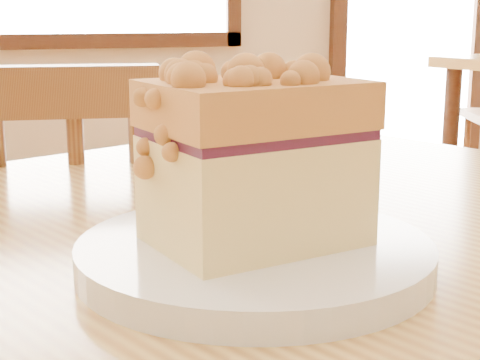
% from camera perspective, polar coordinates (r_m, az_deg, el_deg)
% --- Properties ---
extents(plate, '(0.23, 0.23, 0.02)m').
position_cam_1_polar(plate, '(0.48, 1.14, -5.92)').
color(plate, white).
rests_on(plate, cafe_table_main).
extents(cake_slice, '(0.15, 0.12, 0.12)m').
position_cam_1_polar(cake_slice, '(0.46, 1.19, 2.11)').
color(cake_slice, '#FFDC90').
rests_on(cake_slice, plate).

